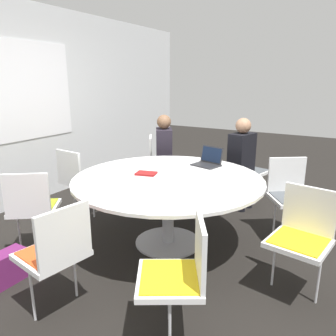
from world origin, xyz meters
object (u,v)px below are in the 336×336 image
(chair_0, at_px, (246,166))
(spiral_notebook, at_px, (146,173))
(chair_2, at_px, (78,176))
(chair_4, at_px, (56,249))
(chair_6, at_px, (302,232))
(person_1, at_px, (165,150))
(chair_3, at_px, (32,204))
(chair_1, at_px, (159,159))
(chair_7, at_px, (290,191))
(chair_5, at_px, (180,270))
(handbag, at_px, (5,269))
(person_0, at_px, (242,156))
(laptop, at_px, (208,161))

(chair_0, xyz_separation_m, spiral_notebook, (-1.64, 0.57, 0.22))
(chair_2, bearing_deg, chair_4, -44.18)
(chair_6, bearing_deg, person_1, -23.31)
(person_1, relative_size, spiral_notebook, 5.07)
(chair_3, xyz_separation_m, chair_4, (-0.49, -0.89, 0.00))
(chair_1, height_order, chair_7, same)
(chair_5, distance_m, handbag, 1.65)
(chair_0, relative_size, handbag, 2.43)
(chair_4, bearing_deg, person_0, -0.96)
(chair_3, relative_size, handbag, 2.43)
(chair_2, xyz_separation_m, chair_6, (-0.21, -2.68, 0.00))
(chair_4, relative_size, person_1, 0.71)
(chair_0, relative_size, chair_6, 1.00)
(chair_6, xyz_separation_m, laptop, (0.81, 1.18, 0.26))
(chair_2, xyz_separation_m, handbag, (-1.39, -0.51, -0.39))
(person_1, distance_m, laptop, 1.05)
(person_1, distance_m, spiral_notebook, 1.31)
(chair_1, distance_m, chair_7, 2.08)
(person_0, distance_m, person_1, 1.10)
(chair_0, height_order, person_0, person_0)
(chair_3, distance_m, chair_7, 2.69)
(chair_0, bearing_deg, chair_2, -33.41)
(person_0, height_order, handbag, person_0)
(chair_6, height_order, person_1, person_1)
(chair_7, relative_size, person_1, 0.71)
(chair_4, bearing_deg, spiral_notebook, 13.82)
(chair_1, relative_size, spiral_notebook, 3.62)
(chair_6, distance_m, person_1, 2.49)
(chair_3, bearing_deg, chair_4, -64.98)
(chair_1, relative_size, chair_4, 1.00)
(chair_7, distance_m, laptop, 0.96)
(chair_0, height_order, chair_4, same)
(chair_1, xyz_separation_m, handbag, (-2.68, -0.11, -0.39))
(chair_2, distance_m, handbag, 1.53)
(chair_2, bearing_deg, person_0, 43.06)
(chair_3, distance_m, person_1, 2.07)
(spiral_notebook, bearing_deg, chair_2, 86.01)
(chair_1, distance_m, laptop, 1.33)
(person_1, xyz_separation_m, laptop, (-0.53, -0.91, 0.07))
(chair_4, relative_size, spiral_notebook, 3.62)
(chair_4, bearing_deg, chair_0, 0.39)
(spiral_notebook, height_order, handbag, spiral_notebook)
(chair_3, bearing_deg, chair_2, 72.08)
(spiral_notebook, bearing_deg, chair_0, -19.08)
(chair_1, height_order, laptop, laptop)
(chair_4, relative_size, chair_6, 1.00)
(chair_4, height_order, person_1, person_1)
(chair_3, bearing_deg, handbag, -103.53)
(laptop, bearing_deg, chair_2, -144.73)
(chair_6, bearing_deg, chair_7, -64.83)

